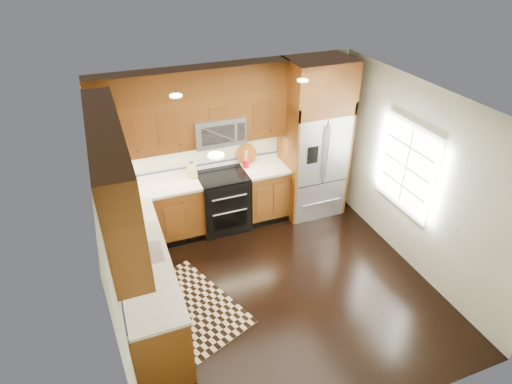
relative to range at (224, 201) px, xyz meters
name	(u,v)px	position (x,y,z in m)	size (l,w,h in m)	color
ground	(279,288)	(0.25, -1.67, -0.47)	(4.00, 4.00, 0.00)	black
wall_back	(230,144)	(0.25, 0.33, 0.83)	(4.00, 0.02, 2.60)	silver
wall_left	(111,247)	(-1.75, -1.67, 0.83)	(0.02, 4.00, 2.60)	silver
wall_right	(416,180)	(2.25, -1.67, 0.83)	(0.02, 4.00, 2.60)	silver
window	(407,167)	(2.23, -1.47, 0.93)	(0.04, 1.10, 1.30)	white
base_cabinets	(173,244)	(-0.98, -0.77, -0.02)	(2.85, 3.00, 0.90)	brown
countertop	(178,210)	(-0.84, -0.65, 0.45)	(2.86, 3.01, 0.04)	white
upper_cabinets	(163,134)	(-0.90, -0.58, 1.56)	(2.85, 3.00, 1.15)	brown
range	(224,201)	(0.00, 0.00, 0.00)	(0.76, 0.67, 0.95)	black
microwave	(218,130)	(0.00, 0.13, 1.19)	(0.76, 0.40, 0.42)	#B2B2B7
refrigerator	(314,140)	(1.55, -0.04, 0.83)	(0.98, 0.75, 2.60)	#B2B2B7
sink_faucet	(137,251)	(-1.48, -1.44, 0.52)	(0.54, 0.44, 0.37)	#B2B2B7
rug	(191,306)	(-0.95, -1.56, -0.46)	(0.93, 1.56, 0.01)	black
knife_block	(192,170)	(-0.44, 0.14, 0.58)	(0.13, 0.16, 0.28)	tan
utensil_crock	(246,162)	(0.44, 0.13, 0.57)	(0.13, 0.13, 0.30)	#B31617
cutting_board	(246,162)	(0.50, 0.27, 0.48)	(0.33, 0.33, 0.02)	brown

